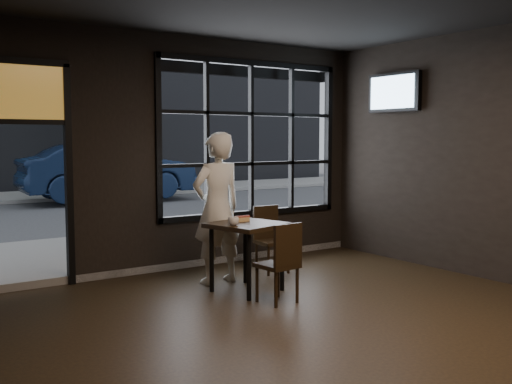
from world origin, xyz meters
TOP-DOWN VIEW (x-y plane):
  - floor at (0.00, 0.00)m, footprint 6.00×7.00m
  - window_frame at (1.20, 3.50)m, footprint 3.06×0.12m
  - stained_transom at (-2.10, 3.50)m, footprint 1.20×0.06m
  - cafe_table at (0.11, 1.97)m, footprint 0.93×0.93m
  - chair_near at (0.12, 1.37)m, footprint 0.42×0.42m
  - chair_window at (0.95, 2.61)m, footprint 0.41×0.41m
  - man at (0.03, 2.52)m, footprint 0.71×0.49m
  - hotdog at (0.13, 2.10)m, footprint 0.20×0.09m
  - cup at (-0.13, 1.88)m, footprint 0.12×0.12m
  - tv at (2.93, 2.31)m, footprint 0.11×0.97m
  - navy_car at (2.41, 12.56)m, footprint 4.98×2.01m
  - tree_right at (2.84, 14.78)m, footprint 2.42×2.42m

SIDE VIEW (x-z plane):
  - floor at x=0.00m, z-range -0.02..0.00m
  - cafe_table at x=0.11m, z-range 0.00..0.82m
  - chair_window at x=0.95m, z-range 0.00..0.89m
  - chair_near at x=0.12m, z-range 0.00..0.89m
  - hotdog at x=0.13m, z-range 0.82..0.88m
  - cup at x=-0.13m, z-range 0.82..0.91m
  - navy_car at x=2.41m, z-range 0.10..1.71m
  - man at x=0.03m, z-range 0.00..1.88m
  - window_frame at x=1.20m, z-range 0.66..2.94m
  - stained_transom at x=-2.10m, z-range 2.00..2.70m
  - tv at x=2.93m, z-range 2.20..2.76m
  - tree_right at x=2.84m, z-range 0.84..4.98m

